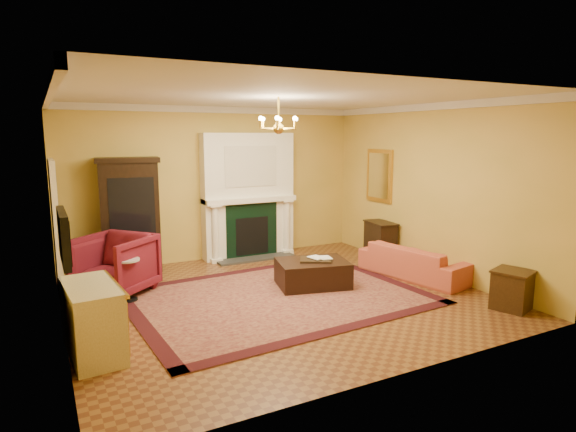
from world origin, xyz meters
TOP-DOWN VIEW (x-y plane):
  - floor at (0.00, 0.00)m, footprint 6.00×5.50m
  - ceiling at (0.00, 0.00)m, footprint 6.00×5.50m
  - wall_back at (0.00, 2.76)m, footprint 6.00×0.02m
  - wall_front at (0.00, -2.76)m, footprint 6.00×0.02m
  - wall_left at (-3.01, 0.00)m, footprint 0.02×5.50m
  - wall_right at (3.01, 0.00)m, footprint 0.02×5.50m
  - fireplace at (0.60, 2.57)m, footprint 1.90×0.70m
  - crown_molding at (0.00, 0.96)m, footprint 6.00×5.50m
  - doorway at (-2.95, 1.70)m, footprint 0.08×1.05m
  - tv_panel at (-2.95, -0.60)m, footprint 0.09×0.95m
  - gilt_mirror at (2.97, 1.40)m, footprint 0.06×0.76m
  - chandelier at (-0.00, 0.00)m, footprint 0.63×0.55m
  - oriental_rug at (-0.04, 0.00)m, footprint 4.48×3.47m
  - china_cabinet at (-1.73, 2.49)m, footprint 1.04×0.57m
  - wingback_armchair at (-2.20, 1.31)m, footprint 1.37×1.38m
  - pedestal_table at (-2.08, 0.87)m, footprint 0.37×0.37m
  - commode at (-2.73, -0.77)m, footprint 0.61×1.13m
  - coral_sofa at (2.57, -0.15)m, footprint 0.94×2.02m
  - end_table at (2.72, -1.99)m, footprint 0.59×0.59m
  - console_table at (2.78, 1.07)m, footprint 0.46×0.71m
  - leather_ottoman at (0.72, 0.22)m, footprint 1.28×1.06m
  - ottoman_tray at (0.77, 0.21)m, footprint 0.63×0.59m
  - book_a at (0.69, 0.19)m, footprint 0.20×0.06m
  - book_b at (0.83, 0.17)m, footprint 0.19×0.06m
  - topiary_left at (-0.01, 2.53)m, footprint 0.16×0.16m
  - topiary_right at (1.19, 2.53)m, footprint 0.17×0.17m

SIDE VIEW (x-z plane):
  - floor at x=0.00m, z-range -0.02..0.00m
  - oriental_rug at x=-0.04m, z-range 0.00..0.02m
  - leather_ottoman at x=0.72m, z-range 0.02..0.43m
  - end_table at x=2.72m, z-range 0.00..0.54m
  - console_table at x=2.78m, z-range 0.00..0.74m
  - pedestal_table at x=-2.08m, z-range 0.05..0.71m
  - coral_sofa at x=2.57m, z-range 0.00..0.76m
  - commode at x=-2.73m, z-range 0.00..0.82m
  - ottoman_tray at x=0.77m, z-range 0.43..0.47m
  - wingback_armchair at x=-2.20m, z-range 0.00..1.04m
  - book_b at x=0.83m, z-range 0.47..0.72m
  - book_a at x=0.69m, z-range 0.47..0.73m
  - china_cabinet at x=-1.73m, z-range 0.00..1.98m
  - doorway at x=-2.95m, z-range 0.00..2.10m
  - fireplace at x=0.60m, z-range -0.06..2.44m
  - tv_panel at x=-2.95m, z-range 1.06..1.64m
  - topiary_left at x=-0.01m, z-range 1.25..1.67m
  - topiary_right at x=1.19m, z-range 1.25..1.70m
  - wall_back at x=0.00m, z-range 0.00..3.00m
  - wall_front at x=0.00m, z-range 0.00..3.00m
  - wall_left at x=-3.01m, z-range 0.00..3.00m
  - wall_right at x=3.01m, z-range 0.00..3.00m
  - gilt_mirror at x=2.97m, z-range 1.12..2.17m
  - chandelier at x=0.00m, z-range 2.34..2.87m
  - crown_molding at x=0.00m, z-range 2.88..3.00m
  - ceiling at x=0.00m, z-range 3.00..3.02m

